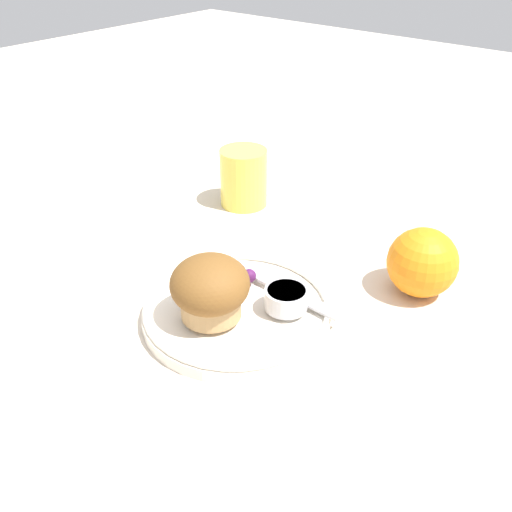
# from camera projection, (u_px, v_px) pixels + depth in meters

# --- Properties ---
(ground_plane) EXTENTS (3.00, 3.00, 0.00)m
(ground_plane) POSITION_uv_depth(u_px,v_px,m) (261.00, 315.00, 0.65)
(ground_plane) COLOR beige
(plate) EXTENTS (0.21, 0.21, 0.02)m
(plate) POSITION_uv_depth(u_px,v_px,m) (237.00, 311.00, 0.64)
(plate) COLOR silver
(plate) RESTS_ON ground_plane
(muffin) EXTENTS (0.08, 0.08, 0.07)m
(muffin) POSITION_uv_depth(u_px,v_px,m) (210.00, 289.00, 0.60)
(muffin) COLOR tan
(muffin) RESTS_ON plate
(cream_ramekin) EXTENTS (0.05, 0.05, 0.02)m
(cream_ramekin) POSITION_uv_depth(u_px,v_px,m) (286.00, 297.00, 0.62)
(cream_ramekin) COLOR silver
(cream_ramekin) RESTS_ON plate
(berry_pair) EXTENTS (0.03, 0.02, 0.02)m
(berry_pair) POSITION_uv_depth(u_px,v_px,m) (244.00, 273.00, 0.67)
(berry_pair) COLOR #4C194C
(berry_pair) RESTS_ON plate
(butter_knife) EXTENTS (0.17, 0.02, 0.00)m
(butter_knife) POSITION_uv_depth(u_px,v_px,m) (276.00, 285.00, 0.66)
(butter_knife) COLOR silver
(butter_knife) RESTS_ON plate
(orange_fruit) EXTENTS (0.08, 0.08, 0.08)m
(orange_fruit) POSITION_uv_depth(u_px,v_px,m) (422.00, 262.00, 0.67)
(orange_fruit) COLOR orange
(orange_fruit) RESTS_ON ground_plane
(juice_glass) EXTENTS (0.07, 0.07, 0.09)m
(juice_glass) POSITION_uv_depth(u_px,v_px,m) (244.00, 178.00, 0.86)
(juice_glass) COLOR #EAD14C
(juice_glass) RESTS_ON ground_plane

